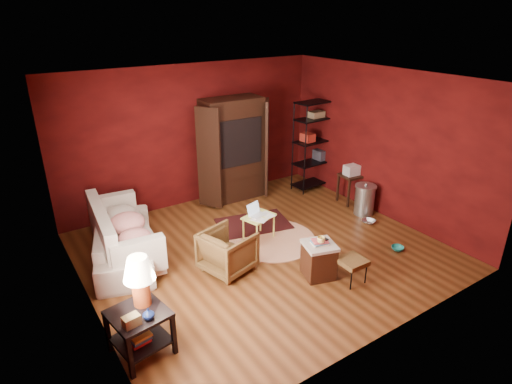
# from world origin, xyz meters

# --- Properties ---
(room) EXTENTS (5.54, 5.04, 2.84)m
(room) POSITION_xyz_m (-0.04, -0.01, 1.40)
(room) COLOR brown
(room) RESTS_ON ground
(sofa) EXTENTS (1.24, 2.22, 0.83)m
(sofa) POSITION_xyz_m (-1.97, 1.06, 0.42)
(sofa) COLOR beige
(sofa) RESTS_ON ground
(armchair) EXTENTS (0.82, 0.86, 0.72)m
(armchair) POSITION_xyz_m (-0.76, -0.17, 0.36)
(armchair) COLOR black
(armchair) RESTS_ON ground
(pet_bowl_steel) EXTENTS (0.25, 0.14, 0.25)m
(pet_bowl_steel) POSITION_xyz_m (2.24, -0.29, 0.12)
(pet_bowl_steel) COLOR silver
(pet_bowl_steel) RESTS_ON ground
(pet_bowl_turquoise) EXTENTS (0.22, 0.14, 0.21)m
(pet_bowl_turquoise) POSITION_xyz_m (1.90, -1.24, 0.10)
(pet_bowl_turquoise) COLOR teal
(pet_bowl_turquoise) RESTS_ON ground
(vase) EXTENTS (0.16, 0.17, 0.13)m
(vase) POSITION_xyz_m (-2.41, -1.29, 0.64)
(vase) COLOR #0C173F
(vase) RESTS_ON side_table
(mug) EXTENTS (0.14, 0.12, 0.12)m
(mug) POSITION_xyz_m (0.25, -1.12, 0.67)
(mug) COLOR #FFE47C
(mug) RESTS_ON hamper
(side_table) EXTENTS (0.70, 0.70, 1.20)m
(side_table) POSITION_xyz_m (-2.43, -1.05, 0.72)
(side_table) COLOR black
(side_table) RESTS_ON ground
(sofa_cushions) EXTENTS (0.99, 2.06, 0.84)m
(sofa_cushions) POSITION_xyz_m (-1.99, 1.09, 0.41)
(sofa_cushions) COLOR beige
(sofa_cushions) RESTS_ON sofa
(hamper) EXTENTS (0.56, 0.56, 0.63)m
(hamper) POSITION_xyz_m (0.29, -1.07, 0.29)
(hamper) COLOR #411D0F
(hamper) RESTS_ON ground
(footstool) EXTENTS (0.37, 0.37, 0.38)m
(footstool) POSITION_xyz_m (0.60, -1.44, 0.33)
(footstool) COLOR black
(footstool) RESTS_ON ground
(rug_round) EXTENTS (1.93, 1.93, 0.01)m
(rug_round) POSITION_xyz_m (0.35, 0.22, 0.01)
(rug_round) COLOR beige
(rug_round) RESTS_ON ground
(rug_oriental) EXTENTS (1.48, 1.16, 0.01)m
(rug_oriental) POSITION_xyz_m (0.39, 0.88, 0.02)
(rug_oriental) COLOR #471314
(rug_oriental) RESTS_ON ground
(laptop_desk) EXTENTS (0.62, 0.53, 0.66)m
(laptop_desk) POSITION_xyz_m (0.16, 0.36, 0.41)
(laptop_desk) COLOR #F6FF74
(laptop_desk) RESTS_ON ground
(tv_armoire) EXTENTS (1.67, 0.90, 2.12)m
(tv_armoire) POSITION_xyz_m (0.74, 2.20, 1.10)
(tv_armoire) COLOR black
(tv_armoire) RESTS_ON ground
(wire_shelving) EXTENTS (0.98, 0.47, 1.96)m
(wire_shelving) POSITION_xyz_m (2.53, 1.68, 1.08)
(wire_shelving) COLOR black
(wire_shelving) RESTS_ON ground
(small_stand) EXTENTS (0.44, 0.44, 0.82)m
(small_stand) POSITION_xyz_m (2.62, 0.62, 0.61)
(small_stand) COLOR black
(small_stand) RESTS_ON ground
(trash_can) EXTENTS (0.53, 0.53, 0.65)m
(trash_can) POSITION_xyz_m (2.45, 0.06, 0.31)
(trash_can) COLOR #A5AAAD
(trash_can) RESTS_ON ground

